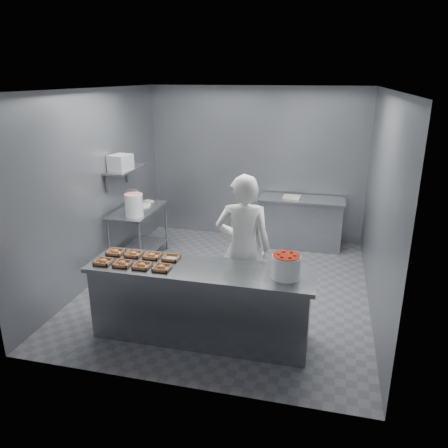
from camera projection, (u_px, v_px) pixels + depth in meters
The scene contains 24 objects.
floor at pixel (228, 286), 6.47m from camera, with size 4.50×4.50×0.00m, color #4C4C51.
ceiling at pixel (228, 89), 5.56m from camera, with size 4.50×4.50×0.00m, color white.
wall_back at pixel (256, 164), 8.08m from camera, with size 4.00×0.04×2.80m, color slate.
wall_left at pixel (97, 187), 6.47m from camera, with size 0.04×4.50×2.80m, color slate.
wall_right at pixel (380, 205), 5.56m from camera, with size 0.04×4.50×2.80m, color slate.
service_counter at pixel (201, 303), 5.08m from camera, with size 2.60×0.70×0.90m.
prep_table at pixel (139, 227), 7.20m from camera, with size 0.60×1.20×0.90m.
back_counter at pixel (300, 222), 7.86m from camera, with size 1.50×0.60×0.90m.
wall_shelf at pixel (125, 169), 6.93m from camera, with size 0.35×0.90×0.03m, color slate.
tray_0 at pixel (103, 261), 5.04m from camera, with size 0.19×0.18×0.06m.
tray_1 at pixel (122, 263), 4.99m from camera, with size 0.19×0.18×0.06m.
tray_2 at pixel (142, 266), 4.94m from camera, with size 0.19×0.18×0.06m.
tray_3 at pixel (162, 268), 4.88m from camera, with size 0.19×0.18×0.06m.
tray_4 at pixel (115, 252), 5.32m from camera, with size 0.19×0.18×0.06m.
tray_5 at pixel (134, 254), 5.26m from camera, with size 0.19×0.18×0.06m.
tray_6 at pixel (152, 256), 5.21m from camera, with size 0.19×0.18×0.06m.
tray_7 at pixel (171, 258), 5.16m from camera, with size 0.19×0.18×0.04m.
worker at pixel (243, 248), 5.39m from camera, with size 0.68×0.45×1.88m, color white.
strawberry_tub at pixel (286, 265), 4.66m from camera, with size 0.31×0.31×0.26m.
glaze_bucket at pixel (134, 204), 6.70m from camera, with size 0.29×0.28×0.43m.
bucket_lid at pixel (142, 205), 7.27m from camera, with size 0.29×0.29×0.02m, color white.
rag at pixel (148, 201), 7.50m from camera, with size 0.15×0.13×0.02m, color #CCB28C.
appliance at pixel (120, 162), 6.75m from camera, with size 0.28×0.32×0.24m, color gray.
paper_stack at pixel (292, 197), 7.75m from camera, with size 0.30×0.22×0.04m, color silver.
Camera 1 is at (1.34, -5.66, 2.96)m, focal length 35.00 mm.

